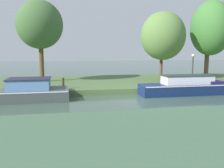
% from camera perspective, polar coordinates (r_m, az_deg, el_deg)
% --- Properties ---
extents(ground_plane, '(120.00, 120.00, 0.00)m').
position_cam_1_polar(ground_plane, '(15.71, 7.14, -3.68)').
color(ground_plane, '#3D5445').
extents(riverbank_far, '(72.00, 10.00, 0.40)m').
position_cam_1_polar(riverbank_far, '(22.34, 1.63, 0.36)').
color(riverbank_far, '#4E693C').
rests_on(riverbank_far, ground_plane).
extents(slate_barge, '(4.25, 2.43, 1.41)m').
position_cam_1_polar(slate_barge, '(16.17, -18.08, -1.59)').
color(slate_barge, '#434D4C').
rests_on(slate_barge, ground_plane).
extents(navy_narrowboat, '(5.93, 1.70, 1.41)m').
position_cam_1_polar(navy_narrowboat, '(18.02, 16.49, -0.53)').
color(navy_narrowboat, navy).
rests_on(navy_narrowboat, ground_plane).
extents(willow_tree_left, '(3.92, 3.72, 6.97)m').
position_cam_1_polar(willow_tree_left, '(22.00, -16.73, 13.22)').
color(willow_tree_left, brown).
rests_on(willow_tree_left, riverbank_far).
extents(willow_tree_centre, '(4.09, 4.15, 6.29)m').
position_cam_1_polar(willow_tree_centre, '(23.07, 11.97, 11.06)').
color(willow_tree_centre, brown).
rests_on(willow_tree_centre, riverbank_far).
extents(willow_tree_right, '(3.69, 4.41, 7.43)m').
position_cam_1_polar(willow_tree_right, '(25.39, 22.36, 12.05)').
color(willow_tree_right, brown).
rests_on(willow_tree_right, riverbank_far).
extents(lamp_post, '(0.24, 0.24, 2.47)m').
position_cam_1_polar(lamp_post, '(20.88, 18.55, 4.35)').
color(lamp_post, '#333338').
rests_on(lamp_post, riverbank_far).
extents(mooring_post_near, '(0.19, 0.19, 0.81)m').
position_cam_1_polar(mooring_post_near, '(17.57, -11.50, 0.12)').
color(mooring_post_near, '#433D25').
rests_on(mooring_post_near, riverbank_far).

